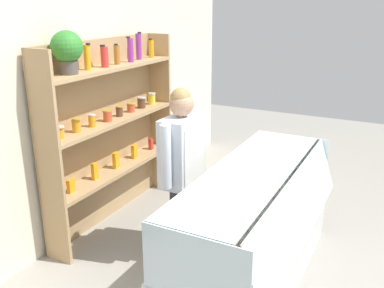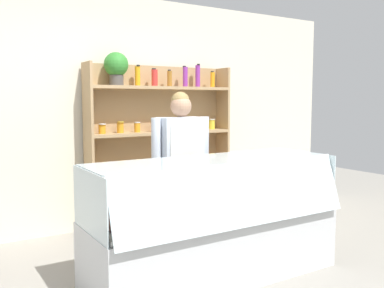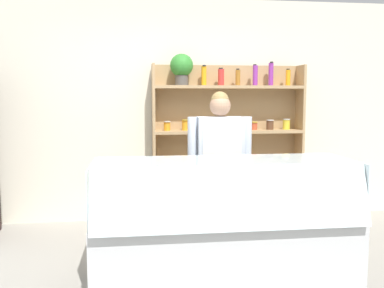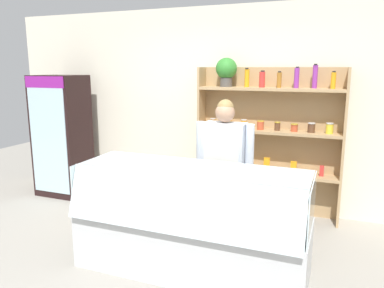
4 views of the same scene
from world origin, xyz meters
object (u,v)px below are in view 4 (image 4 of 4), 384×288
at_px(drinks_fridge, 62,136).
at_px(shelving_unit, 264,129).
at_px(shop_clerk, 224,160).
at_px(deli_display_case, 190,239).

relative_size(drinks_fridge, shelving_unit, 0.89).
bearing_deg(shop_clerk, deli_display_case, -98.26).
relative_size(deli_display_case, shop_clerk, 1.37).
height_order(drinks_fridge, shelving_unit, shelving_unit).
distance_m(drinks_fridge, shop_clerk, 2.81).
relative_size(drinks_fridge, shop_clerk, 1.14).
bearing_deg(drinks_fridge, shelving_unit, 6.78).
distance_m(shelving_unit, shop_clerk, 1.05).
xyz_separation_m(drinks_fridge, shop_clerk, (2.73, -0.65, 0.03)).
xyz_separation_m(deli_display_case, shop_clerk, (0.10, 0.71, 0.62)).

